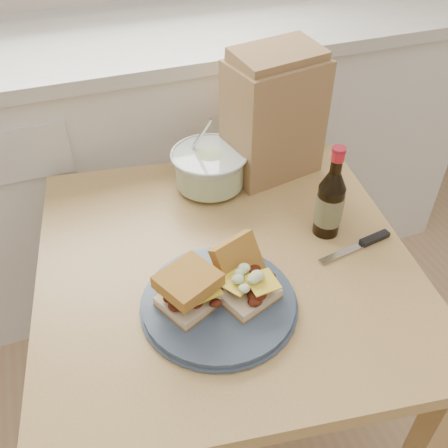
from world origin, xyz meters
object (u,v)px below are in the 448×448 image
object	(u,v)px
plate	(219,303)
coleslaw_bowl	(210,170)
dining_table	(226,289)
beer_bottle	(330,202)
paper_bag	(273,119)

from	to	relation	value
plate	coleslaw_bowl	size ratio (longest dim) A/B	1.54
dining_table	beer_bottle	world-z (taller)	beer_bottle
beer_bottle	plate	bearing A→B (deg)	-148.01
paper_bag	coleslaw_bowl	bearing A→B (deg)	175.37
dining_table	coleslaw_bowl	world-z (taller)	coleslaw_bowl
dining_table	plate	size ratio (longest dim) A/B	3.03
beer_bottle	coleslaw_bowl	bearing A→B (deg)	136.23
coleslaw_bowl	beer_bottle	distance (m)	0.34
beer_bottle	paper_bag	size ratio (longest dim) A/B	0.74
coleslaw_bowl	beer_bottle	size ratio (longest dim) A/B	0.87
paper_bag	plate	bearing A→B (deg)	-136.73
plate	coleslaw_bowl	distance (m)	0.42
dining_table	coleslaw_bowl	xyz separation A→B (m)	(0.06, 0.28, 0.15)
dining_table	plate	bearing A→B (deg)	-107.95
dining_table	paper_bag	world-z (taller)	paper_bag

